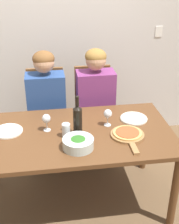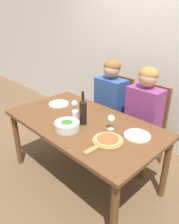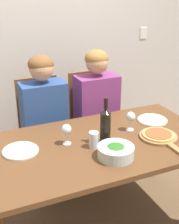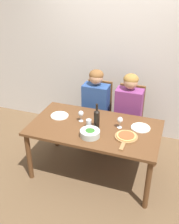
{
  "view_description": "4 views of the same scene",
  "coord_description": "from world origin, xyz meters",
  "px_view_note": "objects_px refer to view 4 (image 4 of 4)",
  "views": [
    {
      "loc": [
        -0.19,
        -2.19,
        2.06
      ],
      "look_at": [
        0.14,
        0.05,
        0.89
      ],
      "focal_mm": 50.0,
      "sensor_mm": 36.0,
      "label": 1
    },
    {
      "loc": [
        1.46,
        -1.34,
        1.77
      ],
      "look_at": [
        -0.05,
        0.14,
        0.78
      ],
      "focal_mm": 35.0,
      "sensor_mm": 36.0,
      "label": 2
    },
    {
      "loc": [
        -0.84,
        -1.74,
        1.79
      ],
      "look_at": [
        -0.01,
        0.13,
        0.92
      ],
      "focal_mm": 50.0,
      "sensor_mm": 36.0,
      "label": 3
    },
    {
      "loc": [
        0.87,
        -2.68,
        2.49
      ],
      "look_at": [
        -0.07,
        0.0,
        0.93
      ],
      "focal_mm": 42.0,
      "sensor_mm": 36.0,
      "label": 4
    }
  ],
  "objects_px": {
    "wine_glass_left": "(81,114)",
    "wine_glass_right": "(120,120)",
    "dinner_plate_left": "(60,116)",
    "pizza_on_board": "(126,137)",
    "chair_right": "(129,116)",
    "broccoli_bowl": "(90,133)",
    "chair_left": "(98,111)",
    "dinner_plate_right": "(141,128)",
    "wine_bottle": "(97,119)",
    "water_tumbler": "(89,124)",
    "person_man": "(128,107)",
    "person_woman": "(95,102)"
  },
  "relations": [
    {
      "from": "chair_right",
      "to": "dinner_plate_left",
      "type": "relative_size",
      "value": 4.12
    },
    {
      "from": "person_man",
      "to": "wine_glass_left",
      "type": "height_order",
      "value": "person_man"
    },
    {
      "from": "chair_right",
      "to": "person_woman",
      "type": "bearing_deg",
      "value": -166.78
    },
    {
      "from": "person_man",
      "to": "dinner_plate_left",
      "type": "distance_m",
      "value": 1.0
    },
    {
      "from": "pizza_on_board",
      "to": "wine_glass_right",
      "type": "distance_m",
      "value": 0.25
    },
    {
      "from": "person_man",
      "to": "broccoli_bowl",
      "type": "xyz_separation_m",
      "value": [
        -0.28,
        -0.87,
        0.03
      ]
    },
    {
      "from": "chair_right",
      "to": "dinner_plate_right",
      "type": "bearing_deg",
      "value": -67.1
    },
    {
      "from": "chair_left",
      "to": "dinner_plate_right",
      "type": "relative_size",
      "value": 4.12
    },
    {
      "from": "broccoli_bowl",
      "to": "dinner_plate_left",
      "type": "distance_m",
      "value": 0.63
    },
    {
      "from": "wine_bottle",
      "to": "broccoli_bowl",
      "type": "xyz_separation_m",
      "value": [
        -0.02,
        -0.19,
        -0.1
      ]
    },
    {
      "from": "chair_right",
      "to": "wine_glass_right",
      "type": "relative_size",
      "value": 6.58
    },
    {
      "from": "pizza_on_board",
      "to": "water_tumbler",
      "type": "relative_size",
      "value": 3.55
    },
    {
      "from": "dinner_plate_right",
      "to": "dinner_plate_left",
      "type": "bearing_deg",
      "value": -176.92
    },
    {
      "from": "wine_bottle",
      "to": "dinner_plate_left",
      "type": "relative_size",
      "value": 1.41
    },
    {
      "from": "wine_bottle",
      "to": "dinner_plate_right",
      "type": "bearing_deg",
      "value": 19.46
    },
    {
      "from": "wine_bottle",
      "to": "broccoli_bowl",
      "type": "distance_m",
      "value": 0.22
    },
    {
      "from": "dinner_plate_right",
      "to": "wine_glass_right",
      "type": "height_order",
      "value": "wine_glass_right"
    },
    {
      "from": "wine_bottle",
      "to": "broccoli_bowl",
      "type": "bearing_deg",
      "value": -95.88
    },
    {
      "from": "wine_glass_right",
      "to": "dinner_plate_right",
      "type": "bearing_deg",
      "value": 16.09
    },
    {
      "from": "dinner_plate_left",
      "to": "wine_glass_right",
      "type": "xyz_separation_m",
      "value": [
        0.83,
        -0.01,
        0.1
      ]
    },
    {
      "from": "chair_right",
      "to": "person_man",
      "type": "distance_m",
      "value": 0.25
    },
    {
      "from": "dinner_plate_right",
      "to": "water_tumbler",
      "type": "bearing_deg",
      "value": -161.71
    },
    {
      "from": "water_tumbler",
      "to": "dinner_plate_right",
      "type": "bearing_deg",
      "value": 18.29
    },
    {
      "from": "wine_glass_left",
      "to": "wine_glass_right",
      "type": "distance_m",
      "value": 0.51
    },
    {
      "from": "pizza_on_board",
      "to": "wine_glass_right",
      "type": "xyz_separation_m",
      "value": [
        -0.13,
        0.2,
        0.09
      ]
    },
    {
      "from": "pizza_on_board",
      "to": "wine_bottle",
      "type": "bearing_deg",
      "value": 167.84
    },
    {
      "from": "wine_glass_left",
      "to": "water_tumbler",
      "type": "distance_m",
      "value": 0.2
    },
    {
      "from": "person_man",
      "to": "pizza_on_board",
      "type": "distance_m",
      "value": 0.78
    },
    {
      "from": "wine_glass_right",
      "to": "broccoli_bowl",
      "type": "bearing_deg",
      "value": -133.55
    },
    {
      "from": "broccoli_bowl",
      "to": "wine_glass_left",
      "type": "xyz_separation_m",
      "value": [
        -0.23,
        0.29,
        0.06
      ]
    },
    {
      "from": "wine_glass_left",
      "to": "wine_glass_right",
      "type": "xyz_separation_m",
      "value": [
        0.51,
        0.01,
        0.0
      ]
    },
    {
      "from": "person_woman",
      "to": "pizza_on_board",
      "type": "relative_size",
      "value": 2.98
    },
    {
      "from": "chair_right",
      "to": "wine_glass_right",
      "type": "height_order",
      "value": "chair_right"
    },
    {
      "from": "chair_left",
      "to": "pizza_on_board",
      "type": "xyz_separation_m",
      "value": [
        0.63,
        -0.88,
        0.22
      ]
    },
    {
      "from": "dinner_plate_right",
      "to": "wine_glass_left",
      "type": "bearing_deg",
      "value": -173.86
    },
    {
      "from": "broccoli_bowl",
      "to": "dinner_plate_left",
      "type": "height_order",
      "value": "broccoli_bowl"
    },
    {
      "from": "wine_bottle",
      "to": "dinner_plate_left",
      "type": "distance_m",
      "value": 0.59
    },
    {
      "from": "wine_glass_left",
      "to": "water_tumbler",
      "type": "xyz_separation_m",
      "value": [
        0.15,
        -0.12,
        -0.05
      ]
    },
    {
      "from": "chair_right",
      "to": "broccoli_bowl",
      "type": "height_order",
      "value": "chair_right"
    },
    {
      "from": "person_man",
      "to": "wine_glass_left",
      "type": "relative_size",
      "value": 8.17
    },
    {
      "from": "dinner_plate_right",
      "to": "pizza_on_board",
      "type": "distance_m",
      "value": 0.3
    },
    {
      "from": "person_woman",
      "to": "dinner_plate_right",
      "type": "bearing_deg",
      "value": -33.2
    },
    {
      "from": "chair_right",
      "to": "dinner_plate_left",
      "type": "bearing_deg",
      "value": -140.93
    },
    {
      "from": "person_woman",
      "to": "person_man",
      "type": "xyz_separation_m",
      "value": [
        0.5,
        0.0,
        0.0
      ]
    },
    {
      "from": "chair_left",
      "to": "wine_bottle",
      "type": "relative_size",
      "value": 2.92
    },
    {
      "from": "person_woman",
      "to": "broccoli_bowl",
      "type": "height_order",
      "value": "person_woman"
    },
    {
      "from": "dinner_plate_left",
      "to": "pizza_on_board",
      "type": "height_order",
      "value": "pizza_on_board"
    },
    {
      "from": "wine_bottle",
      "to": "water_tumbler",
      "type": "bearing_deg",
      "value": -168.29
    },
    {
      "from": "dinner_plate_right",
      "to": "wine_glass_left",
      "type": "distance_m",
      "value": 0.78
    },
    {
      "from": "broccoli_bowl",
      "to": "pizza_on_board",
      "type": "distance_m",
      "value": 0.43
    }
  ]
}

